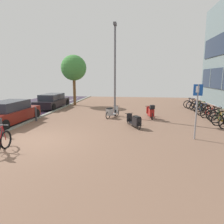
% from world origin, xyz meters
% --- Properties ---
extents(ground, '(21.00, 40.00, 0.13)m').
position_xyz_m(ground, '(1.43, 0.00, -0.02)').
color(ground, '#2B1E32').
extents(bicycle_rack_01, '(1.27, 0.54, 0.98)m').
position_xyz_m(bicycle_rack_01, '(9.40, 3.97, 0.34)').
color(bicycle_rack_01, black).
rests_on(bicycle_rack_01, ground).
extents(bicycle_rack_02, '(1.41, 0.51, 1.02)m').
position_xyz_m(bicycle_rack_02, '(9.57, 4.73, 0.36)').
color(bicycle_rack_02, black).
rests_on(bicycle_rack_02, ground).
extents(bicycle_rack_03, '(1.33, 0.56, 1.01)m').
position_xyz_m(bicycle_rack_03, '(9.61, 5.49, 0.35)').
color(bicycle_rack_03, black).
rests_on(bicycle_rack_03, ground).
extents(bicycle_rack_04, '(1.32, 0.48, 0.97)m').
position_xyz_m(bicycle_rack_04, '(9.43, 6.25, 0.34)').
color(bicycle_rack_04, black).
rests_on(bicycle_rack_04, ground).
extents(bicycle_rack_05, '(1.25, 0.57, 0.93)m').
position_xyz_m(bicycle_rack_05, '(9.40, 7.02, 0.33)').
color(bicycle_rack_05, black).
rests_on(bicycle_rack_05, ground).
extents(bicycle_rack_06, '(1.27, 0.48, 0.93)m').
position_xyz_m(bicycle_rack_06, '(9.45, 7.78, 0.33)').
color(bicycle_rack_06, black).
rests_on(bicycle_rack_06, ground).
extents(bicycle_rack_07, '(1.31, 0.60, 1.01)m').
position_xyz_m(bicycle_rack_07, '(9.54, 8.54, 0.35)').
color(bicycle_rack_07, black).
rests_on(bicycle_rack_07, ground).
extents(bicycle_rack_08, '(1.23, 0.61, 0.94)m').
position_xyz_m(bicycle_rack_08, '(9.45, 9.30, 0.33)').
color(bicycle_rack_08, black).
rests_on(bicycle_rack_08, ground).
extents(bicycle_rack_09, '(1.38, 0.48, 0.99)m').
position_xyz_m(bicycle_rack_09, '(9.39, 10.06, 0.35)').
color(bicycle_rack_09, black).
rests_on(bicycle_rack_09, ground).
extents(bicycle_rack_10, '(1.42, 0.48, 1.01)m').
position_xyz_m(bicycle_rack_10, '(9.34, 10.83, 0.35)').
color(bicycle_rack_10, black).
rests_on(bicycle_rack_10, ground).
extents(scooter_near, '(0.59, 1.83, 1.02)m').
position_xyz_m(scooter_near, '(5.36, 5.66, 0.45)').
color(scooter_near, black).
rests_on(scooter_near, ground).
extents(scooter_mid, '(0.97, 1.65, 0.72)m').
position_xyz_m(scooter_mid, '(4.32, 3.00, 0.37)').
color(scooter_mid, black).
rests_on(scooter_mid, ground).
extents(scooter_far, '(0.88, 1.53, 0.80)m').
position_xyz_m(scooter_far, '(2.65, 5.55, 0.39)').
color(scooter_far, black).
rests_on(scooter_far, ground).
extents(parked_car_near, '(1.90, 4.39, 1.38)m').
position_xyz_m(parked_car_near, '(-3.33, 3.03, 0.66)').
color(parked_car_near, maroon).
rests_on(parked_car_near, ground).
extents(parked_car_far, '(1.82, 4.38, 1.28)m').
position_xyz_m(parked_car_far, '(-3.35, 9.30, 0.62)').
color(parked_car_far, black).
rests_on(parked_car_far, ground).
extents(parking_sign, '(0.40, 0.07, 2.51)m').
position_xyz_m(parking_sign, '(7.09, 1.23, 1.55)').
color(parking_sign, gray).
rests_on(parking_sign, ground).
extents(lamp_post, '(0.20, 0.52, 6.43)m').
position_xyz_m(lamp_post, '(2.81, 6.14, 3.54)').
color(lamp_post, slate).
rests_on(lamp_post, ground).
extents(street_tree, '(2.47, 2.47, 4.92)m').
position_xyz_m(street_tree, '(-1.82, 11.17, 3.65)').
color(street_tree, brown).
rests_on(street_tree, ground).
extents(bollard_near, '(0.12, 0.12, 0.89)m').
position_xyz_m(bollard_near, '(-2.05, 0.53, 0.44)').
color(bollard_near, '#38383D').
rests_on(bollard_near, ground).
extents(bollard_far, '(0.12, 0.12, 0.90)m').
position_xyz_m(bollard_far, '(-2.05, 3.86, 0.45)').
color(bollard_far, '#38383D').
rests_on(bollard_far, ground).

